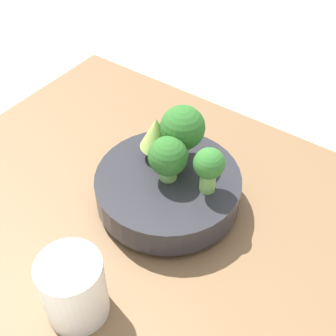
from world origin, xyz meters
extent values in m
plane|color=beige|center=(0.00, 0.00, 0.00)|extent=(6.00, 6.00, 0.00)
cube|color=brown|center=(0.00, 0.00, 0.02)|extent=(0.86, 0.61, 0.03)
cylinder|color=#28282D|center=(0.02, -0.02, 0.04)|extent=(0.10, 0.10, 0.01)
cylinder|color=#28282D|center=(0.02, -0.02, 0.07)|extent=(0.23, 0.23, 0.05)
cylinder|color=#609347|center=(0.02, -0.07, 0.11)|extent=(0.02, 0.02, 0.04)
sphere|color=#286023|center=(0.02, -0.07, 0.15)|extent=(0.07, 0.07, 0.07)
cylinder|color=#7AB256|center=(-0.05, -0.04, 0.11)|extent=(0.02, 0.02, 0.04)
sphere|color=#2D6B28|center=(-0.05, -0.04, 0.15)|extent=(0.05, 0.05, 0.05)
cylinder|color=#6BA34C|center=(0.06, -0.05, 0.10)|extent=(0.02, 0.02, 0.02)
cone|color=#93B751|center=(0.06, -0.05, 0.14)|extent=(0.05, 0.05, 0.05)
cylinder|color=#7AB256|center=(0.02, -0.02, 0.10)|extent=(0.03, 0.03, 0.02)
sphere|color=#286023|center=(0.02, -0.02, 0.14)|extent=(0.06, 0.06, 0.06)
cylinder|color=silver|center=(0.01, 0.20, 0.08)|extent=(0.08, 0.08, 0.10)
camera|label=1|loc=(-0.28, 0.39, 0.61)|focal=50.00mm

